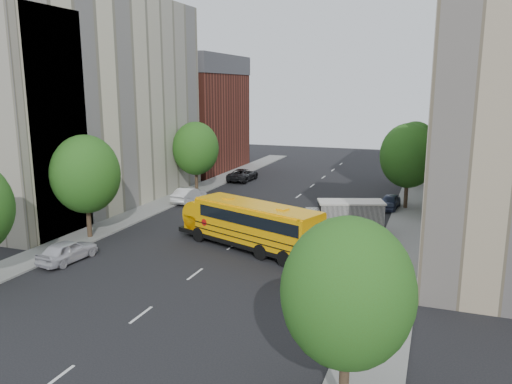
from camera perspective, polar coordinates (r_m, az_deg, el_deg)
The scene contains 21 objects.
ground at distance 38.28m, azimuth -1.51°, elevation -5.28°, with size 120.00×120.00×0.00m, color black.
sidewalk_left at distance 47.67m, azimuth -12.21°, elevation -2.02°, with size 3.00×80.00×0.12m, color slate.
sidewalk_right at distance 40.61m, azimuth 16.52°, elevation -4.68°, with size 3.00×80.00×0.12m, color slate.
lane_markings at distance 47.38m, azimuth 2.95°, elevation -1.92°, with size 0.15×64.00×0.01m, color silver.
building_left_cream at distance 50.94m, azimuth -18.39°, elevation 9.84°, with size 10.00×26.00×20.00m, color beige.
building_left_redbrick at distance 69.70m, azimuth -6.86°, elevation 7.86°, with size 10.00×15.00×13.00m, color maroon.
building_left_near at distance 43.26m, azimuth -26.93°, elevation 6.90°, with size 10.00×7.00×17.00m, color beige.
building_right_far at distance 54.20m, azimuth 25.14°, elevation 8.35°, with size 10.00×22.00×18.00m, color beige.
building_right_sidewall at distance 43.26m, azimuth 26.29°, elevation 7.63°, with size 10.10×0.30×18.00m, color brown.
street_tree_1 at distance 39.26m, azimuth -18.90°, elevation 1.94°, with size 5.12×5.12×7.90m.
street_tree_2 at distance 54.28m, azimuth -6.91°, elevation 4.96°, with size 4.99×4.99×7.71m.
street_tree_3 at distance 17.57m, azimuth 10.42°, elevation -11.28°, with size 4.61×4.61×7.11m.
street_tree_4 at distance 48.44m, azimuth 17.02°, elevation 3.99°, with size 5.25×5.25×8.10m.
street_tree_5 at distance 60.39m, azimuth 17.69°, elevation 5.06°, with size 4.86×4.86×7.51m.
school_bus at distance 35.40m, azimuth -0.93°, elevation -3.48°, with size 12.34×6.96×3.44m.
safari_truck at distance 39.41m, azimuth 10.13°, elevation -2.82°, with size 6.63×4.13×2.68m.
parked_car_0 at distance 35.35m, azimuth -20.73°, elevation -6.30°, with size 1.73×4.31×1.47m, color silver.
parked_car_1 at distance 50.36m, azimuth -7.70°, elevation -0.31°, with size 1.58×4.52×1.49m, color silver.
parked_car_2 at distance 61.37m, azimuth -1.51°, elevation 1.99°, with size 2.48×5.38×1.49m, color black.
parked_car_3 at distance 28.57m, azimuth 9.31°, elevation -9.89°, with size 2.18×5.36×1.56m, color maroon.
parked_car_4 at distance 48.71m, azimuth 15.02°, elevation -1.10°, with size 1.63×4.04×1.38m, color #374160.
Camera 1 is at (13.55, -33.97, 11.31)m, focal length 35.00 mm.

